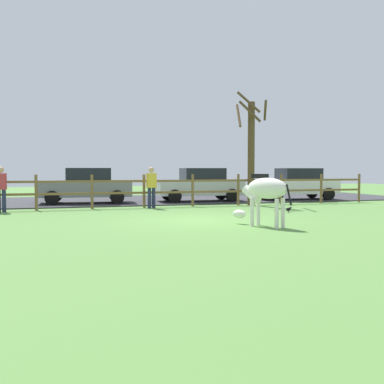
{
  "coord_description": "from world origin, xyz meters",
  "views": [
    {
      "loc": [
        -4.08,
        -12.6,
        1.51
      ],
      "look_at": [
        0.02,
        0.74,
        0.82
      ],
      "focal_mm": 41.33,
      "sensor_mm": 36.0,
      "label": 1
    }
  ],
  "objects_px": {
    "crow_on_grass": "(289,209)",
    "visitor_left_of_tree": "(151,185)",
    "parked_car_grey": "(86,185)",
    "visitor_right_of_tree": "(1,187)",
    "zebra": "(265,192)",
    "parked_car_white": "(296,184)",
    "parked_car_silver": "(200,184)",
    "bare_tree": "(251,148)"
  },
  "relations": [
    {
      "from": "crow_on_grass",
      "to": "visitor_left_of_tree",
      "type": "relative_size",
      "value": 0.13
    },
    {
      "from": "parked_car_grey",
      "to": "visitor_left_of_tree",
      "type": "height_order",
      "value": "visitor_left_of_tree"
    },
    {
      "from": "visitor_right_of_tree",
      "to": "zebra",
      "type": "bearing_deg",
      "value": -41.76
    },
    {
      "from": "parked_car_white",
      "to": "parked_car_silver",
      "type": "height_order",
      "value": "same"
    },
    {
      "from": "crow_on_grass",
      "to": "visitor_right_of_tree",
      "type": "xyz_separation_m",
      "value": [
        -9.8,
        3.12,
        0.78
      ]
    },
    {
      "from": "bare_tree",
      "to": "crow_on_grass",
      "type": "relative_size",
      "value": 22.47
    },
    {
      "from": "parked_car_silver",
      "to": "visitor_right_of_tree",
      "type": "height_order",
      "value": "visitor_right_of_tree"
    },
    {
      "from": "crow_on_grass",
      "to": "parked_car_white",
      "type": "height_order",
      "value": "parked_car_white"
    },
    {
      "from": "bare_tree",
      "to": "visitor_right_of_tree",
      "type": "relative_size",
      "value": 2.95
    },
    {
      "from": "bare_tree",
      "to": "parked_car_silver",
      "type": "distance_m",
      "value": 3.26
    },
    {
      "from": "crow_on_grass",
      "to": "parked_car_grey",
      "type": "xyz_separation_m",
      "value": [
        -6.64,
        6.13,
        0.72
      ]
    },
    {
      "from": "bare_tree",
      "to": "visitor_left_of_tree",
      "type": "relative_size",
      "value": 2.95
    },
    {
      "from": "bare_tree",
      "to": "zebra",
      "type": "xyz_separation_m",
      "value": [
        -2.7,
        -6.76,
        -1.53
      ]
    },
    {
      "from": "parked_car_grey",
      "to": "bare_tree",
      "type": "bearing_deg",
      "value": -21.66
    },
    {
      "from": "parked_car_grey",
      "to": "visitor_right_of_tree",
      "type": "bearing_deg",
      "value": -136.43
    },
    {
      "from": "parked_car_white",
      "to": "bare_tree",
      "type": "bearing_deg",
      "value": -147.91
    },
    {
      "from": "zebra",
      "to": "visitor_right_of_tree",
      "type": "bearing_deg",
      "value": 138.24
    },
    {
      "from": "parked_car_silver",
      "to": "parked_car_white",
      "type": "bearing_deg",
      "value": -2.32
    },
    {
      "from": "parked_car_grey",
      "to": "visitor_right_of_tree",
      "type": "xyz_separation_m",
      "value": [
        -3.16,
        -3.0,
        0.06
      ]
    },
    {
      "from": "crow_on_grass",
      "to": "parked_car_grey",
      "type": "relative_size",
      "value": 0.05
    },
    {
      "from": "parked_car_white",
      "to": "visitor_right_of_tree",
      "type": "relative_size",
      "value": 2.52
    },
    {
      "from": "bare_tree",
      "to": "parked_car_white",
      "type": "height_order",
      "value": "bare_tree"
    },
    {
      "from": "bare_tree",
      "to": "visitor_right_of_tree",
      "type": "distance_m",
      "value": 10.03
    },
    {
      "from": "parked_car_silver",
      "to": "visitor_right_of_tree",
      "type": "xyz_separation_m",
      "value": [
        -8.38,
        -2.71,
        0.06
      ]
    },
    {
      "from": "bare_tree",
      "to": "parked_car_grey",
      "type": "distance_m",
      "value": 7.43
    },
    {
      "from": "bare_tree",
      "to": "visitor_left_of_tree",
      "type": "xyz_separation_m",
      "value": [
        -4.4,
        -0.24,
        -1.55
      ]
    },
    {
      "from": "crow_on_grass",
      "to": "parked_car_white",
      "type": "distance_m",
      "value": 6.71
    },
    {
      "from": "visitor_left_of_tree",
      "to": "visitor_right_of_tree",
      "type": "height_order",
      "value": "same"
    },
    {
      "from": "zebra",
      "to": "crow_on_grass",
      "type": "distance_m",
      "value": 4.28
    },
    {
      "from": "visitor_right_of_tree",
      "to": "parked_car_grey",
      "type": "bearing_deg",
      "value": 43.57
    },
    {
      "from": "zebra",
      "to": "visitor_right_of_tree",
      "type": "xyz_separation_m",
      "value": [
        -7.21,
        6.43,
        -0.02
      ]
    },
    {
      "from": "parked_car_grey",
      "to": "parked_car_white",
      "type": "bearing_deg",
      "value": -2.78
    },
    {
      "from": "parked_car_white",
      "to": "visitor_left_of_tree",
      "type": "distance_m",
      "value": 8.25
    },
    {
      "from": "parked_car_grey",
      "to": "parked_car_silver",
      "type": "height_order",
      "value": "same"
    },
    {
      "from": "zebra",
      "to": "bare_tree",
      "type": "bearing_deg",
      "value": 68.25
    },
    {
      "from": "visitor_right_of_tree",
      "to": "crow_on_grass",
      "type": "bearing_deg",
      "value": -17.68
    },
    {
      "from": "parked_car_grey",
      "to": "parked_car_silver",
      "type": "bearing_deg",
      "value": -3.22
    },
    {
      "from": "zebra",
      "to": "parked_car_silver",
      "type": "height_order",
      "value": "parked_car_silver"
    },
    {
      "from": "bare_tree",
      "to": "crow_on_grass",
      "type": "distance_m",
      "value": 4.16
    },
    {
      "from": "bare_tree",
      "to": "parked_car_white",
      "type": "relative_size",
      "value": 1.17
    },
    {
      "from": "parked_car_white",
      "to": "visitor_left_of_tree",
      "type": "xyz_separation_m",
      "value": [
        -7.88,
        -2.42,
        0.06
      ]
    },
    {
      "from": "zebra",
      "to": "parked_car_white",
      "type": "xyz_separation_m",
      "value": [
        6.18,
        8.94,
        -0.08
      ]
    }
  ]
}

